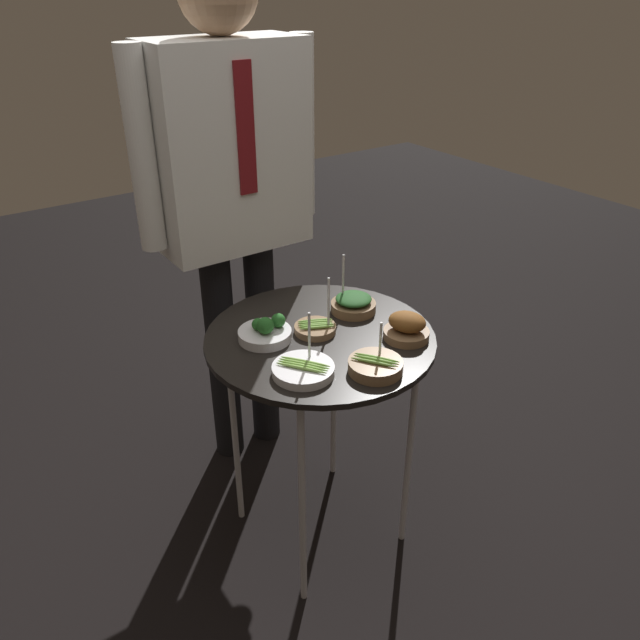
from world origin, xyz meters
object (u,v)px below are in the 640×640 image
at_px(bowl_spinach_mid_right, 353,304).
at_px(bowl_asparagus_front_left, 316,327).
at_px(bowl_asparagus_back_right, 303,369).
at_px(waiter_figure, 230,174).
at_px(bowl_broccoli_back_left, 266,332).
at_px(bowl_roast_mid_left, 407,327).
at_px(bowl_asparagus_front_right, 375,366).
at_px(serving_cart, 320,353).

bearing_deg(bowl_spinach_mid_right, bowl_asparagus_front_left, -166.66).
distance_m(bowl_asparagus_back_right, waiter_figure, 0.77).
xyz_separation_m(bowl_asparagus_back_right, bowl_broccoli_back_left, (0.01, 0.20, 0.01)).
height_order(bowl_asparagus_back_right, waiter_figure, waiter_figure).
bearing_deg(bowl_roast_mid_left, bowl_asparagus_front_left, 137.21).
xyz_separation_m(bowl_spinach_mid_right, bowl_broccoli_back_left, (-0.30, 0.01, -0.00)).
height_order(bowl_roast_mid_left, bowl_asparagus_front_left, bowl_asparagus_front_left).
distance_m(bowl_asparagus_back_right, bowl_spinach_mid_right, 0.37).
bearing_deg(bowl_asparagus_front_right, bowl_spinach_mid_right, 62.35).
bearing_deg(bowl_roast_mid_left, bowl_broccoli_back_left, 146.08).
bearing_deg(serving_cart, bowl_asparagus_back_right, -137.41).
relative_size(bowl_roast_mid_left, bowl_asparagus_front_left, 0.77).
bearing_deg(bowl_spinach_mid_right, bowl_asparagus_back_right, -147.87).
bearing_deg(bowl_asparagus_front_left, bowl_roast_mid_left, -42.79).
xyz_separation_m(bowl_broccoli_back_left, waiter_figure, (0.16, 0.47, 0.31)).
bearing_deg(bowl_asparagus_front_left, bowl_asparagus_back_right, -133.53).
bearing_deg(bowl_asparagus_back_right, bowl_asparagus_front_left, 46.47).
bearing_deg(bowl_roast_mid_left, bowl_spinach_mid_right, 96.65).
distance_m(bowl_asparagus_back_right, bowl_asparagus_front_right, 0.19).
xyz_separation_m(bowl_asparagus_front_right, waiter_figure, (0.01, 0.77, 0.32)).
bearing_deg(bowl_roast_mid_left, bowl_asparagus_back_right, 177.30).
xyz_separation_m(serving_cart, bowl_asparagus_back_right, (-0.15, -0.13, 0.07)).
relative_size(bowl_asparagus_front_right, waiter_figure, 0.08).
relative_size(bowl_roast_mid_left, bowl_asparagus_back_right, 0.82).
height_order(bowl_asparagus_back_right, bowl_broccoli_back_left, bowl_asparagus_back_right).
relative_size(bowl_roast_mid_left, bowl_asparagus_front_right, 0.93).
bearing_deg(bowl_asparagus_front_left, bowl_asparagus_front_right, -87.95).
bearing_deg(bowl_roast_mid_left, bowl_asparagus_front_right, -155.55).
bearing_deg(serving_cart, bowl_broccoli_back_left, 152.72).
distance_m(bowl_asparagus_front_right, waiter_figure, 0.84).
bearing_deg(bowl_spinach_mid_right, bowl_roast_mid_left, -83.35).
bearing_deg(waiter_figure, bowl_broccoli_back_left, -108.88).
distance_m(bowl_asparagus_front_left, bowl_asparagus_back_right, 0.22).
bearing_deg(bowl_asparagus_front_right, bowl_asparagus_front_left, 92.05).
bearing_deg(bowl_asparagus_front_right, bowl_asparagus_back_right, 148.58).
relative_size(bowl_asparagus_back_right, bowl_broccoli_back_left, 1.08).
bearing_deg(bowl_roast_mid_left, waiter_figure, 103.69).
bearing_deg(bowl_spinach_mid_right, serving_cart, -159.55).
height_order(bowl_roast_mid_left, bowl_spinach_mid_right, bowl_spinach_mid_right).
height_order(bowl_asparagus_front_left, bowl_asparagus_front_right, bowl_asparagus_front_left).
xyz_separation_m(serving_cart, bowl_asparagus_front_left, (0.00, 0.02, 0.07)).
relative_size(serving_cart, bowl_asparagus_front_left, 4.43).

